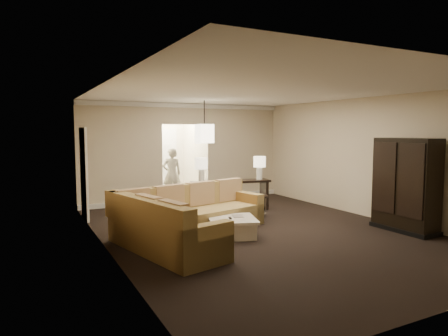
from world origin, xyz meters
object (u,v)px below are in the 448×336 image
drink_table (260,201)px  person (172,171)px  sectional_sofa (187,219)px  coffee_table (232,227)px  armoire (406,187)px  console_table (231,193)px

drink_table → person: person is taller
person → sectional_sofa: bearing=79.9°
drink_table → sectional_sofa: bearing=-155.7°
coffee_table → armoire: (3.29, -1.24, 0.72)m
console_table → coffee_table: bearing=-109.5°
sectional_sofa → armoire: 4.41m
coffee_table → drink_table: bearing=41.6°
sectional_sofa → armoire: (4.12, -1.49, 0.52)m
coffee_table → console_table: console_table is taller
coffee_table → drink_table: drink_table is taller
coffee_table → person: (0.36, 4.37, 0.66)m
armoire → person: size_ratio=1.11×
console_table → armoire: size_ratio=1.09×
console_table → sectional_sofa: bearing=-127.6°
console_table → drink_table: (0.30, -0.87, -0.10)m
console_table → armoire: armoire is taller
coffee_table → person: 4.43m
coffee_table → person: size_ratio=0.67×
coffee_table → drink_table: 1.91m
console_table → drink_table: 0.93m
drink_table → person: 3.31m
person → console_table: bearing=115.1°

